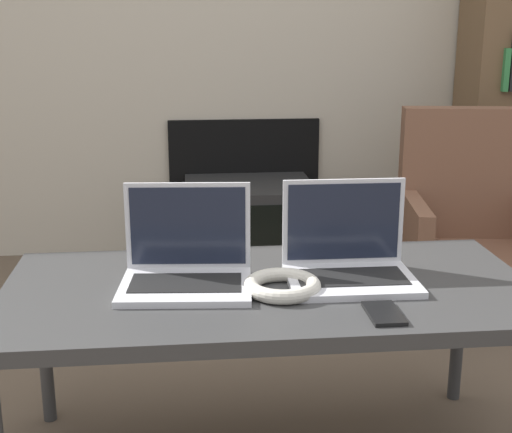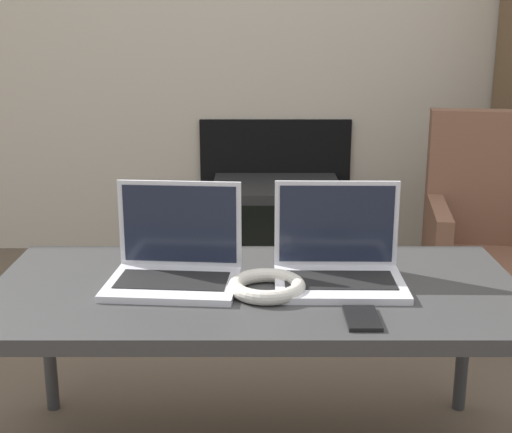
% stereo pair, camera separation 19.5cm
% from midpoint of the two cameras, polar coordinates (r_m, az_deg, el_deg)
% --- Properties ---
extents(table, '(1.25, 0.60, 0.48)m').
position_cam_midpoint_polar(table, '(1.70, -2.26, -6.71)').
color(table, '#333333').
rests_on(table, ground_plane).
extents(laptop_left, '(0.32, 0.25, 0.23)m').
position_cam_midpoint_polar(laptop_left, '(1.70, -8.86, -3.76)').
color(laptop_left, silver).
rests_on(laptop_left, table).
extents(laptop_right, '(0.31, 0.23, 0.23)m').
position_cam_midpoint_polar(laptop_right, '(1.72, 4.19, -3.36)').
color(laptop_right, silver).
rests_on(laptop_right, table).
extents(headphones, '(0.18, 0.18, 0.03)m').
position_cam_midpoint_polar(headphones, '(1.64, -1.29, -5.60)').
color(headphones, beige).
rests_on(headphones, table).
extents(phone, '(0.07, 0.12, 0.01)m').
position_cam_midpoint_polar(phone, '(1.53, 6.61, -7.78)').
color(phone, black).
rests_on(phone, table).
extents(tv, '(0.56, 0.47, 0.38)m').
position_cam_midpoint_polar(tv, '(3.21, -2.30, -0.70)').
color(tv, black).
rests_on(tv, ground_plane).
extents(armchair, '(0.62, 0.61, 0.75)m').
position_cam_midpoint_polar(armchair, '(2.90, 15.13, 0.09)').
color(armchair, brown).
rests_on(armchair, ground_plane).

